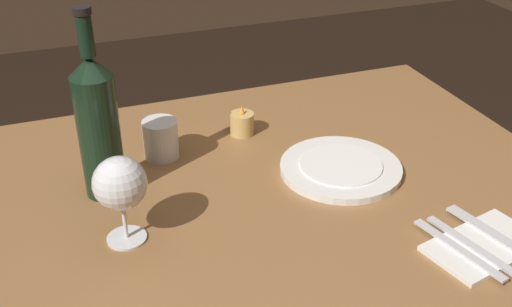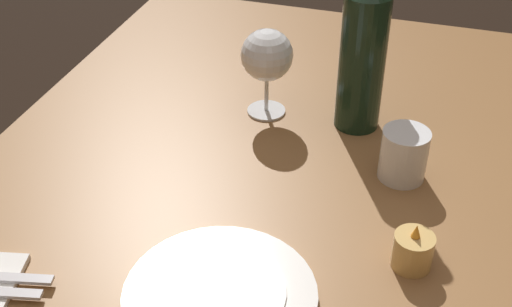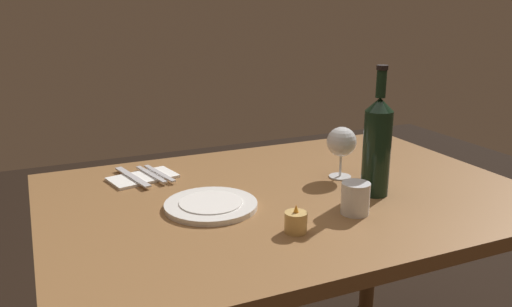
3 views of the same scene
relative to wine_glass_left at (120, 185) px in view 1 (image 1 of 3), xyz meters
The scene contains 10 objects.
dining_table 0.28m from the wine_glass_left, 14.22° to the left, with size 1.30×0.90×0.74m.
wine_glass_left is the anchor object (origin of this frame).
wine_bottle 0.16m from the wine_glass_left, 93.01° to the left, with size 0.07×0.07×0.35m.
water_tumbler 0.28m from the wine_glass_left, 64.75° to the left, with size 0.07×0.07×0.08m.
votive_candle 0.42m from the wine_glass_left, 43.18° to the left, with size 0.05×0.05×0.07m.
dinner_plate 0.45m from the wine_glass_left, ahead, with size 0.24×0.24×0.02m.
folded_napkin 0.59m from the wine_glass_left, 22.54° to the right, with size 0.21×0.15×0.01m.
fork_inner 0.57m from the wine_glass_left, 23.52° to the right, with size 0.05×0.18×0.00m.
fork_outer 0.55m from the wine_glass_left, 24.58° to the right, with size 0.05×0.18×0.00m.
table_knife 0.62m from the wine_glass_left, 21.46° to the right, with size 0.07×0.21×0.00m.
Camera 1 is at (-0.29, -0.90, 1.38)m, focal length 43.98 mm.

